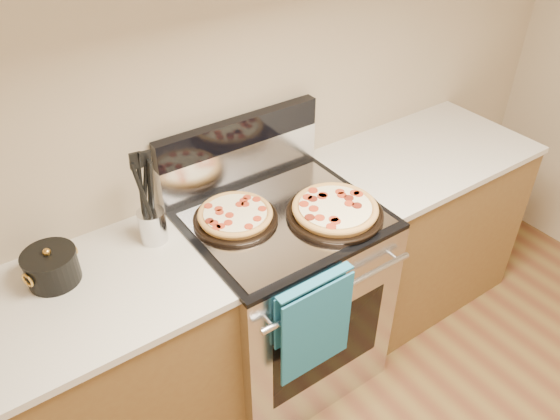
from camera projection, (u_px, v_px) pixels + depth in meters
wall_back at (232, 86)px, 2.17m from camera, size 4.00×0.00×4.00m
range_body at (282, 297)px, 2.48m from camera, size 0.76×0.68×0.90m
oven_window at (328, 345)px, 2.26m from camera, size 0.56×0.01×0.40m
cooktop at (282, 217)px, 2.20m from camera, size 0.76×0.68×0.02m
backsplash_lower at (241, 163)px, 2.35m from camera, size 0.76×0.06×0.18m
backsplash_upper at (239, 132)px, 2.26m from camera, size 0.76×0.06×0.12m
oven_handle at (340, 291)px, 2.02m from camera, size 0.70×0.03×0.03m
dish_towel at (313, 323)px, 2.03m from camera, size 0.32×0.05×0.42m
foil_sheet at (286, 218)px, 2.18m from camera, size 0.70×0.55×0.01m
cabinet_left at (90, 390)px, 2.10m from camera, size 1.00×0.62×0.88m
countertop_left at (62, 307)px, 1.83m from camera, size 1.02×0.64×0.03m
cabinet_right at (413, 227)px, 2.91m from camera, size 1.00×0.62×0.88m
countertop_right at (427, 153)px, 2.64m from camera, size 1.02×0.64×0.03m
pepperoni_pizza_back at (235, 216)px, 2.15m from camera, size 0.38×0.38×0.04m
pepperoni_pizza_front at (335, 210)px, 2.17m from camera, size 0.44×0.44×0.05m
utensil_crock at (153, 226)px, 2.05m from camera, size 0.11×0.11×0.13m
saucepan at (52, 268)px, 1.88m from camera, size 0.24×0.24×0.11m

